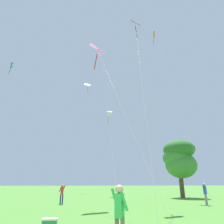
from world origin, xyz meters
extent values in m
cube|color=orange|center=(10.26, 21.54, 24.57)|extent=(0.41, 0.46, 0.44)
cube|color=orange|center=(10.26, 21.54, 23.96)|extent=(0.41, 0.46, 0.44)
cylinder|color=#3F382D|center=(10.26, 21.54, 24.27)|extent=(0.03, 0.03, 0.88)
cylinder|color=red|center=(10.14, 21.58, 23.10)|extent=(0.30, 0.15, 1.56)
cylinder|color=silver|center=(9.62, 15.97, 12.09)|extent=(1.29, 11.16, 24.18)
cube|color=pink|center=(0.85, 15.14, 15.85)|extent=(1.85, 1.55, 1.85)
cylinder|color=#3F382D|center=(0.85, 15.14, 15.85)|extent=(1.53, 0.31, 1.08)
cylinder|color=red|center=(0.71, 15.01, 14.12)|extent=(0.41, 0.40, 2.10)
cylinder|color=silver|center=(1.97, 9.41, 7.85)|extent=(2.24, 11.46, 15.71)
cube|color=teal|center=(-13.25, 29.81, 21.83)|extent=(0.54, 0.54, 0.46)
cube|color=teal|center=(-13.25, 29.81, 21.21)|extent=(0.54, 0.54, 0.46)
cylinder|color=#3F382D|center=(-13.25, 29.81, 21.52)|extent=(0.03, 0.03, 0.89)
cylinder|color=black|center=(-13.38, 29.73, 20.40)|extent=(0.32, 0.24, 1.45)
cylinder|color=silver|center=(-12.00, 26.04, 10.72)|extent=(2.52, 7.56, 21.43)
cube|color=red|center=(5.02, 14.12, 19.12)|extent=(1.34, 1.02, 1.17)
cylinder|color=#3F382D|center=(5.02, 14.12, 19.12)|extent=(1.10, 0.16, 0.59)
cylinder|color=black|center=(5.16, 14.30, 17.98)|extent=(0.36, 0.44, 1.36)
cylinder|color=silver|center=(3.74, 8.94, 9.51)|extent=(2.58, 10.38, 19.02)
cube|color=yellow|center=(0.45, 42.93, 25.33)|extent=(1.63, 0.79, 1.11)
cylinder|color=#3F382D|center=(0.45, 42.93, 25.33)|extent=(1.12, 0.40, 0.47)
cylinder|color=red|center=(0.57, 43.12, 23.96)|extent=(0.32, 0.46, 1.83)
cylinder|color=silver|center=(-1.39, 39.96, 12.61)|extent=(3.69, 5.97, 25.23)
cone|color=white|center=(4.02, 29.66, 13.52)|extent=(1.53, 1.33, 1.43)
cylinder|color=red|center=(4.05, 29.84, 12.22)|extent=(0.13, 0.41, 1.69)
cylinder|color=silver|center=(3.81, 24.23, 6.71)|extent=(0.43, 10.87, 13.42)
cylinder|color=#2D3351|center=(-1.80, 16.16, 0.42)|extent=(0.11, 0.11, 0.85)
cylinder|color=#2D3351|center=(-1.97, 16.13, 0.42)|extent=(0.11, 0.11, 0.85)
cube|color=red|center=(-1.89, 16.15, 1.17)|extent=(0.24, 0.23, 0.64)
cylinder|color=red|center=(-1.76, 16.17, 1.33)|extent=(0.30, 0.13, 0.59)
cylinder|color=red|center=(-2.02, 16.13, 1.33)|extent=(0.30, 0.13, 0.59)
sphere|color=tan|center=(-1.89, 16.15, 1.60)|extent=(0.23, 0.23, 0.23)
cylinder|color=gray|center=(10.28, 13.41, 0.44)|extent=(0.12, 0.12, 0.88)
cylinder|color=gray|center=(10.43, 13.51, 0.44)|extent=(0.12, 0.12, 0.88)
cube|color=blue|center=(10.36, 13.46, 1.22)|extent=(0.29, 0.29, 0.66)
cylinder|color=blue|center=(10.24, 13.39, 1.38)|extent=(0.30, 0.23, 0.62)
cylinder|color=blue|center=(10.47, 13.53, 1.38)|extent=(0.30, 0.23, 0.62)
sphere|color=tan|center=(10.36, 13.46, 1.67)|extent=(0.24, 0.24, 0.24)
cube|color=green|center=(0.74, 2.08, 1.16)|extent=(0.29, 0.28, 0.63)
cylinder|color=green|center=(0.63, 2.16, 1.32)|extent=(0.28, 0.24, 0.59)
cylinder|color=green|center=(0.84, 2.00, 1.32)|extent=(0.28, 0.24, 0.59)
sphere|color=tan|center=(0.74, 2.08, 1.59)|extent=(0.23, 0.23, 0.23)
cylinder|color=brown|center=(13.15, 23.32, 2.94)|extent=(0.59, 0.59, 5.88)
ellipsoid|color=#427F38|center=(13.20, 22.95, 4.12)|extent=(4.15, 4.15, 3.43)
ellipsoid|color=#427F38|center=(12.70, 23.11, 5.18)|extent=(3.69, 3.69, 3.13)
ellipsoid|color=#2D6628|center=(13.10, 22.93, 6.23)|extent=(4.28, 4.28, 2.62)
cube|color=white|center=(-1.48, 5.25, 0.41)|extent=(0.60, 0.40, 0.06)
camera|label=1|loc=(-0.40, -4.09, 1.74)|focal=33.02mm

